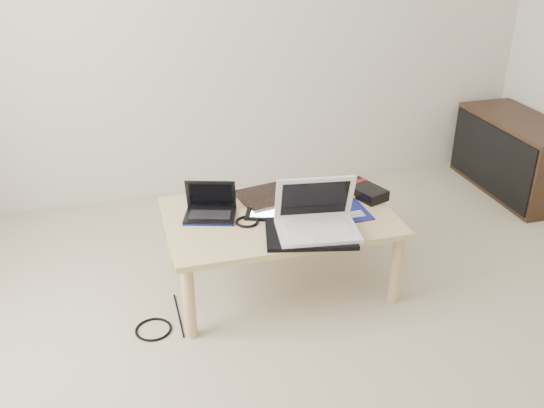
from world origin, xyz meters
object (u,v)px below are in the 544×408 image
object	(u,v)px
coffee_table	(279,223)
white_laptop	(316,219)
netbook	(210,209)
gpu_box	(363,190)
media_cabinet	(516,156)

from	to	relation	value
coffee_table	white_laptop	distance (m)	0.28
netbook	gpu_box	bearing A→B (deg)	0.95
media_cabinet	gpu_box	xyz separation A→B (m)	(-1.35, -0.57, 0.18)
netbook	white_laptop	distance (m)	0.53
netbook	gpu_box	xyz separation A→B (m)	(0.80, 0.01, -0.01)
white_laptop	gpu_box	world-z (taller)	white_laptop
media_cabinet	white_laptop	size ratio (longest dim) A/B	2.29
gpu_box	netbook	bearing A→B (deg)	-179.05
netbook	gpu_box	distance (m)	0.80
media_cabinet	white_laptop	distance (m)	1.95
netbook	gpu_box	world-z (taller)	netbook
coffee_table	media_cabinet	bearing A→B (deg)	19.83
coffee_table	gpu_box	bearing A→B (deg)	10.85
white_laptop	gpu_box	xyz separation A→B (m)	(0.37, 0.31, -0.04)
media_cabinet	white_laptop	world-z (taller)	white_laptop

